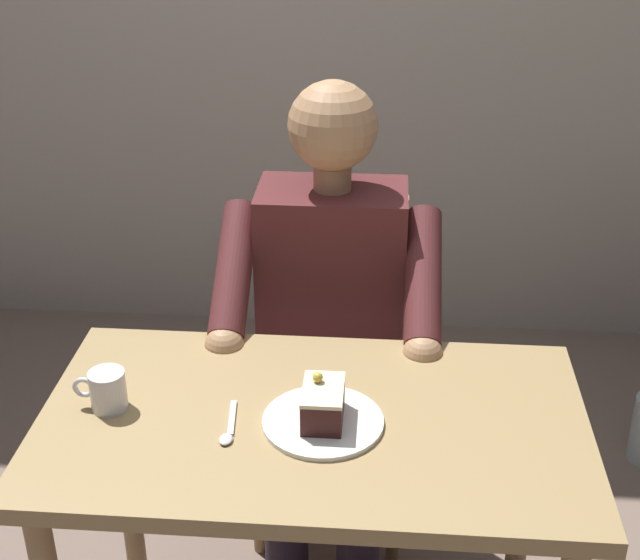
{
  "coord_description": "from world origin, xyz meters",
  "views": [
    {
      "loc": [
        -0.13,
        1.41,
        1.78
      ],
      "look_at": [
        -0.01,
        -0.1,
        0.99
      ],
      "focal_mm": 49.93,
      "sensor_mm": 36.0,
      "label": 1
    }
  ],
  "objects_px": {
    "seated_person": "(329,329)",
    "coffee_cup": "(107,390)",
    "dessert_spoon": "(229,429)",
    "cake_slice": "(323,404)",
    "dining_table": "(313,459)",
    "chair": "(333,349)"
  },
  "relations": [
    {
      "from": "coffee_cup",
      "to": "dessert_spoon",
      "type": "height_order",
      "value": "coffee_cup"
    },
    {
      "from": "chair",
      "to": "coffee_cup",
      "type": "xyz_separation_m",
      "value": [
        0.41,
        0.66,
        0.29
      ]
    },
    {
      "from": "cake_slice",
      "to": "coffee_cup",
      "type": "xyz_separation_m",
      "value": [
        0.43,
        -0.02,
        -0.0
      ]
    },
    {
      "from": "cake_slice",
      "to": "coffee_cup",
      "type": "relative_size",
      "value": 1.12
    },
    {
      "from": "seated_person",
      "to": "coffee_cup",
      "type": "height_order",
      "value": "seated_person"
    },
    {
      "from": "seated_person",
      "to": "dessert_spoon",
      "type": "distance_m",
      "value": 0.57
    },
    {
      "from": "cake_slice",
      "to": "coffee_cup",
      "type": "height_order",
      "value": "cake_slice"
    },
    {
      "from": "dining_table",
      "to": "coffee_cup",
      "type": "relative_size",
      "value": 10.02
    },
    {
      "from": "cake_slice",
      "to": "dining_table",
      "type": "bearing_deg",
      "value": -43.04
    },
    {
      "from": "dining_table",
      "to": "seated_person",
      "type": "bearing_deg",
      "value": -90.0
    },
    {
      "from": "dining_table",
      "to": "cake_slice",
      "type": "xyz_separation_m",
      "value": [
        -0.02,
        0.02,
        0.15
      ]
    },
    {
      "from": "cake_slice",
      "to": "coffee_cup",
      "type": "bearing_deg",
      "value": -2.34
    },
    {
      "from": "chair",
      "to": "seated_person",
      "type": "distance_m",
      "value": 0.24
    },
    {
      "from": "dessert_spoon",
      "to": "coffee_cup",
      "type": "bearing_deg",
      "value": -12.38
    },
    {
      "from": "dining_table",
      "to": "cake_slice",
      "type": "relative_size",
      "value": 8.97
    },
    {
      "from": "coffee_cup",
      "to": "dessert_spoon",
      "type": "relative_size",
      "value": 0.75
    },
    {
      "from": "seated_person",
      "to": "dining_table",
      "type": "bearing_deg",
      "value": 90.0
    },
    {
      "from": "chair",
      "to": "seated_person",
      "type": "bearing_deg",
      "value": 90.0
    },
    {
      "from": "cake_slice",
      "to": "coffee_cup",
      "type": "distance_m",
      "value": 0.43
    },
    {
      "from": "dining_table",
      "to": "coffee_cup",
      "type": "bearing_deg",
      "value": 0.38
    },
    {
      "from": "dessert_spoon",
      "to": "seated_person",
      "type": "bearing_deg",
      "value": -106.1
    },
    {
      "from": "seated_person",
      "to": "coffee_cup",
      "type": "bearing_deg",
      "value": 50.06
    }
  ]
}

